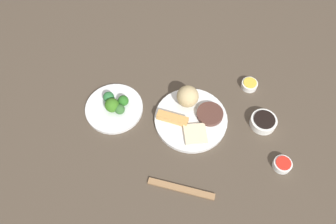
{
  "coord_description": "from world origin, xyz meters",
  "views": [
    {
      "loc": [
        -0.03,
        -0.55,
        1.02
      ],
      "look_at": [
        -0.09,
        0.02,
        0.06
      ],
      "focal_mm": 34.37,
      "sensor_mm": 36.0,
      "label": 1
    }
  ],
  "objects_px": {
    "main_plate": "(191,119)",
    "broccoli_plate": "(114,108)",
    "sauce_ramekin_sweet_and_sour": "(282,165)",
    "sauce_ramekin_hot_mustard": "(249,85)",
    "chopsticks_pair": "(181,189)",
    "soy_sauce_bowl": "(263,122)"
  },
  "relations": [
    {
      "from": "main_plate",
      "to": "broccoli_plate",
      "type": "distance_m",
      "value": 0.28
    },
    {
      "from": "sauce_ramekin_sweet_and_sour",
      "to": "sauce_ramekin_hot_mustard",
      "type": "bearing_deg",
      "value": 107.69
    },
    {
      "from": "main_plate",
      "to": "sauce_ramekin_sweet_and_sour",
      "type": "relative_size",
      "value": 4.29
    },
    {
      "from": "sauce_ramekin_hot_mustard",
      "to": "sauce_ramekin_sweet_and_sour",
      "type": "bearing_deg",
      "value": -72.31
    },
    {
      "from": "main_plate",
      "to": "chopsticks_pair",
      "type": "bearing_deg",
      "value": -92.96
    },
    {
      "from": "soy_sauce_bowl",
      "to": "sauce_ramekin_sweet_and_sour",
      "type": "distance_m",
      "value": 0.16
    },
    {
      "from": "broccoli_plate",
      "to": "sauce_ramekin_sweet_and_sour",
      "type": "relative_size",
      "value": 3.46
    },
    {
      "from": "broccoli_plate",
      "to": "soy_sauce_bowl",
      "type": "distance_m",
      "value": 0.53
    },
    {
      "from": "broccoli_plate",
      "to": "sauce_ramekin_hot_mustard",
      "type": "height_order",
      "value": "sauce_ramekin_hot_mustard"
    },
    {
      "from": "soy_sauce_bowl",
      "to": "chopsticks_pair",
      "type": "height_order",
      "value": "soy_sauce_bowl"
    },
    {
      "from": "main_plate",
      "to": "broccoli_plate",
      "type": "xyz_separation_m",
      "value": [
        -0.28,
        0.02,
        -0.0
      ]
    },
    {
      "from": "broccoli_plate",
      "to": "chopsticks_pair",
      "type": "xyz_separation_m",
      "value": [
        0.27,
        -0.27,
        -0.0
      ]
    },
    {
      "from": "soy_sauce_bowl",
      "to": "chopsticks_pair",
      "type": "distance_m",
      "value": 0.38
    },
    {
      "from": "sauce_ramekin_sweet_and_sour",
      "to": "soy_sauce_bowl",
      "type": "bearing_deg",
      "value": 109.85
    },
    {
      "from": "sauce_ramekin_hot_mustard",
      "to": "chopsticks_pair",
      "type": "xyz_separation_m",
      "value": [
        -0.22,
        -0.42,
        -0.01
      ]
    },
    {
      "from": "main_plate",
      "to": "chopsticks_pair",
      "type": "height_order",
      "value": "main_plate"
    },
    {
      "from": "soy_sauce_bowl",
      "to": "sauce_ramekin_sweet_and_sour",
      "type": "height_order",
      "value": "soy_sauce_bowl"
    },
    {
      "from": "main_plate",
      "to": "sauce_ramekin_hot_mustard",
      "type": "bearing_deg",
      "value": 39.18
    },
    {
      "from": "broccoli_plate",
      "to": "soy_sauce_bowl",
      "type": "relative_size",
      "value": 2.28
    },
    {
      "from": "main_plate",
      "to": "chopsticks_pair",
      "type": "relative_size",
      "value": 1.19
    },
    {
      "from": "sauce_ramekin_sweet_and_sour",
      "to": "sauce_ramekin_hot_mustard",
      "type": "relative_size",
      "value": 1.0
    },
    {
      "from": "main_plate",
      "to": "soy_sauce_bowl",
      "type": "height_order",
      "value": "soy_sauce_bowl"
    }
  ]
}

